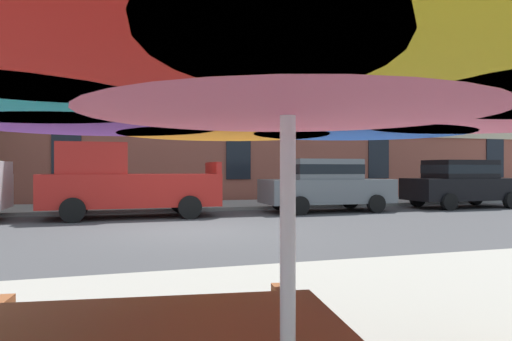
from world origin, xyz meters
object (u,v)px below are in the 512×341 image
object	(u,v)px
sedan_black	(462,182)
sedan_gray	(325,184)
patio_umbrella	(288,54)
pickup_red	(124,183)

from	to	relation	value
sedan_black	sedan_gray	bearing A→B (deg)	180.00
patio_umbrella	sedan_gray	bearing A→B (deg)	63.71
sedan_black	patio_umbrella	size ratio (longest dim) A/B	1.33
pickup_red	sedan_black	xyz separation A→B (m)	(12.21, -0.00, -0.08)
sedan_gray	patio_umbrella	distance (m)	14.20
pickup_red	sedan_black	world-z (taller)	pickup_red
pickup_red	sedan_gray	bearing A→B (deg)	-0.00
patio_umbrella	pickup_red	bearing A→B (deg)	91.40
pickup_red	sedan_gray	world-z (taller)	pickup_red
pickup_red	sedan_black	size ratio (longest dim) A/B	1.16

